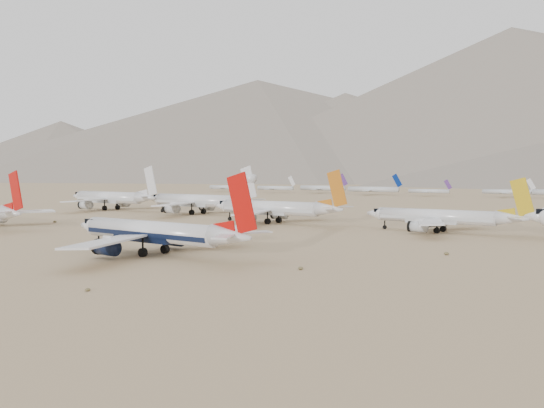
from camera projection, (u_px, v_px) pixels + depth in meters
The scene contains 6 objects.
ground at pixel (184, 257), 96.80m from camera, with size 7000.00×7000.00×0.00m, color #947756.
main_airliner at pixel (156, 233), 98.77m from camera, with size 44.03×43.01×15.54m.
row2_gold_tail at pixel (442, 217), 138.52m from camera, with size 40.89×39.99×14.56m.
row2_orange_tail at pixel (275, 209), 165.37m from camera, with size 47.03×46.01×16.78m.
row2_white_trijet at pixel (200, 201), 204.81m from camera, with size 52.55×51.36×18.62m.
row2_white_twin at pixel (112, 198), 230.92m from camera, with size 53.48×52.33×19.11m.
Camera 1 is at (69.49, -68.41, 14.78)m, focal length 35.00 mm.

